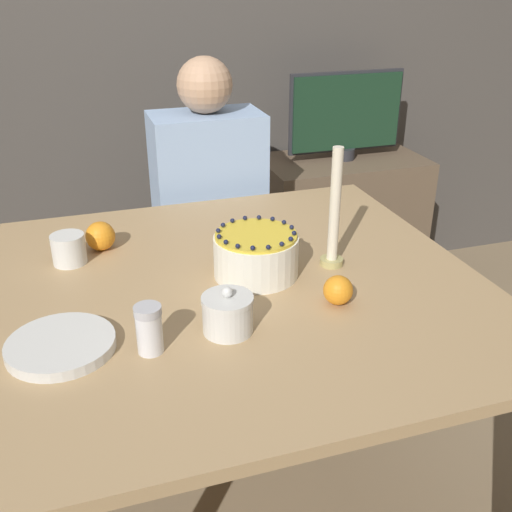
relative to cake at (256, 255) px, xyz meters
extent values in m
plane|color=#8C7556|center=(-0.05, -0.03, -0.83)|extent=(12.00, 12.00, 0.00)
cube|color=#4C4742|center=(-0.05, 1.37, 0.47)|extent=(8.00, 0.05, 2.60)
cube|color=tan|center=(-0.05, -0.03, -0.07)|extent=(1.21, 1.18, 0.03)
cylinder|color=tan|center=(-0.59, 0.50, -0.46)|extent=(0.07, 0.07, 0.75)
cylinder|color=tan|center=(0.50, 0.50, -0.46)|extent=(0.07, 0.07, 0.75)
cylinder|color=white|center=(0.00, 0.00, 0.00)|extent=(0.22, 0.22, 0.11)
cylinder|color=yellow|center=(0.00, 0.00, 0.05)|extent=(0.21, 0.21, 0.01)
sphere|color=#191E3D|center=(0.10, 0.00, 0.06)|extent=(0.01, 0.01, 0.01)
sphere|color=#191E3D|center=(0.09, 0.04, 0.06)|extent=(0.01, 0.01, 0.01)
sphere|color=#191E3D|center=(0.07, 0.07, 0.06)|extent=(0.01, 0.01, 0.01)
sphere|color=#191E3D|center=(0.04, 0.09, 0.06)|extent=(0.01, 0.01, 0.01)
sphere|color=#191E3D|center=(0.00, 0.10, 0.06)|extent=(0.01, 0.01, 0.01)
sphere|color=#191E3D|center=(-0.04, 0.09, 0.06)|extent=(0.01, 0.01, 0.01)
sphere|color=#191E3D|center=(-0.07, 0.07, 0.06)|extent=(0.01, 0.01, 0.01)
sphere|color=#191E3D|center=(-0.09, 0.04, 0.06)|extent=(0.01, 0.01, 0.01)
sphere|color=#191E3D|center=(-0.10, 0.00, 0.06)|extent=(0.01, 0.01, 0.01)
sphere|color=#191E3D|center=(-0.09, -0.04, 0.06)|extent=(0.01, 0.01, 0.01)
sphere|color=#191E3D|center=(-0.07, -0.07, 0.06)|extent=(0.01, 0.01, 0.01)
sphere|color=#191E3D|center=(-0.04, -0.09, 0.06)|extent=(0.01, 0.01, 0.01)
sphere|color=#191E3D|center=(0.00, -0.10, 0.06)|extent=(0.01, 0.01, 0.01)
sphere|color=#191E3D|center=(0.04, -0.09, 0.06)|extent=(0.01, 0.01, 0.01)
sphere|color=#191E3D|center=(0.07, -0.07, 0.06)|extent=(0.01, 0.01, 0.01)
sphere|color=#191E3D|center=(0.09, -0.04, 0.06)|extent=(0.01, 0.01, 0.01)
cylinder|color=silver|center=(-0.14, -0.23, -0.02)|extent=(0.11, 0.11, 0.07)
cylinder|color=silver|center=(-0.14, -0.23, 0.02)|extent=(0.11, 0.11, 0.01)
sphere|color=silver|center=(-0.14, -0.23, 0.04)|extent=(0.02, 0.02, 0.02)
cylinder|color=white|center=(-0.31, -0.26, -0.01)|extent=(0.05, 0.05, 0.09)
cylinder|color=silver|center=(-0.31, -0.26, 0.04)|extent=(0.06, 0.06, 0.02)
cylinder|color=silver|center=(-0.49, -0.20, -0.05)|extent=(0.22, 0.22, 0.01)
cylinder|color=silver|center=(-0.49, -0.20, -0.05)|extent=(0.22, 0.22, 0.01)
cylinder|color=silver|center=(-0.49, -0.20, -0.04)|extent=(0.22, 0.22, 0.01)
cylinder|color=tan|center=(0.21, -0.01, -0.05)|extent=(0.06, 0.06, 0.02)
cylinder|color=silver|center=(0.21, -0.01, 0.11)|extent=(0.03, 0.03, 0.30)
cylinder|color=white|center=(-0.45, 0.22, -0.02)|extent=(0.09, 0.09, 0.08)
sphere|color=orange|center=(-0.37, 0.28, -0.02)|extent=(0.08, 0.08, 0.08)
sphere|color=orange|center=(0.14, -0.20, -0.02)|extent=(0.07, 0.07, 0.07)
cube|color=#2D2D38|center=(0.06, 0.76, -0.61)|extent=(0.34, 0.34, 0.45)
cube|color=#99B7E0|center=(0.06, 0.76, -0.10)|extent=(0.40, 0.24, 0.58)
sphere|color=tan|center=(0.06, 0.76, 0.29)|extent=(0.19, 0.19, 0.19)
cube|color=brown|center=(0.78, 1.11, -0.49)|extent=(0.74, 0.43, 0.70)
cylinder|color=#2D2D33|center=(0.78, 1.11, -0.11)|extent=(0.10, 0.10, 0.05)
cube|color=#2D2D33|center=(0.78, 1.12, 0.08)|extent=(0.54, 0.02, 0.35)
cube|color=#193823|center=(0.78, 1.11, 0.08)|extent=(0.51, 0.03, 0.33)
camera|label=1|loc=(-0.42, -1.31, 0.66)|focal=42.00mm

